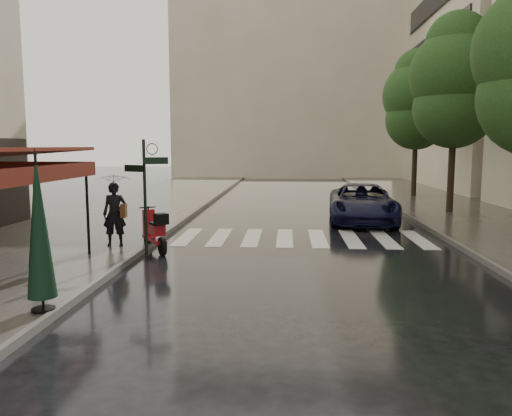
# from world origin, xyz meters

# --- Properties ---
(ground) EXTENTS (120.00, 120.00, 0.00)m
(ground) POSITION_xyz_m (0.00, 0.00, 0.00)
(ground) COLOR black
(ground) RESTS_ON ground
(sidewalk_near) EXTENTS (6.00, 60.00, 0.12)m
(sidewalk_near) POSITION_xyz_m (-4.50, 12.00, 0.06)
(sidewalk_near) COLOR #38332D
(sidewalk_near) RESTS_ON ground
(sidewalk_far) EXTENTS (5.50, 60.00, 0.12)m
(sidewalk_far) POSITION_xyz_m (10.25, 12.00, 0.06)
(sidewalk_far) COLOR #38332D
(sidewalk_far) RESTS_ON ground
(curb_near) EXTENTS (0.12, 60.00, 0.16)m
(curb_near) POSITION_xyz_m (-1.45, 12.00, 0.07)
(curb_near) COLOR #595651
(curb_near) RESTS_ON ground
(curb_far) EXTENTS (0.12, 60.00, 0.16)m
(curb_far) POSITION_xyz_m (7.45, 12.00, 0.07)
(curb_far) COLOR #595651
(curb_far) RESTS_ON ground
(crosswalk) EXTENTS (7.85, 3.20, 0.01)m
(crosswalk) POSITION_xyz_m (2.98, 6.00, 0.01)
(crosswalk) COLOR silver
(crosswalk) RESTS_ON ground
(signpost) EXTENTS (1.17, 0.29, 3.10)m
(signpost) POSITION_xyz_m (-1.19, 3.00, 1.83)
(signpost) COLOR black
(signpost) RESTS_ON ground
(haussmann_far) EXTENTS (8.00, 16.00, 18.50)m
(haussmann_far) POSITION_xyz_m (16.50, 26.00, 9.25)
(haussmann_far) COLOR #B3A989
(haussmann_far) RESTS_ON ground
(backdrop_building) EXTENTS (22.00, 6.00, 20.00)m
(backdrop_building) POSITION_xyz_m (3.00, 38.00, 10.00)
(backdrop_building) COLOR #B3A989
(backdrop_building) RESTS_ON ground
(tree_mid) EXTENTS (3.80, 3.80, 8.34)m
(tree_mid) POSITION_xyz_m (9.50, 12.00, 5.59)
(tree_mid) COLOR black
(tree_mid) RESTS_ON sidewalk_far
(tree_far) EXTENTS (3.80, 3.80, 8.16)m
(tree_far) POSITION_xyz_m (9.70, 19.00, 5.46)
(tree_far) COLOR black
(tree_far) RESTS_ON sidewalk_far
(pedestrian_with_umbrella) EXTENTS (1.20, 1.22, 2.53)m
(pedestrian_with_umbrella) POSITION_xyz_m (-2.33, 3.87, 1.80)
(pedestrian_with_umbrella) COLOR black
(pedestrian_with_umbrella) RESTS_ON sidewalk_near
(scooter) EXTENTS (1.10, 1.57, 1.19)m
(scooter) POSITION_xyz_m (-1.15, 3.72, 0.55)
(scooter) COLOR black
(scooter) RESTS_ON ground
(parked_car) EXTENTS (2.83, 5.47, 1.48)m
(parked_car) POSITION_xyz_m (5.41, 9.59, 0.74)
(parked_car) COLOR black
(parked_car) RESTS_ON ground
(parasol_front) EXTENTS (0.49, 0.49, 2.72)m
(parasol_front) POSITION_xyz_m (-1.65, -1.73, 1.58)
(parasol_front) COLOR black
(parasol_front) RESTS_ON sidewalk_near
(parasol_back) EXTENTS (0.38, 0.38, 2.05)m
(parasol_back) POSITION_xyz_m (-2.88, 0.50, 1.22)
(parasol_back) COLOR black
(parasol_back) RESTS_ON sidewalk_near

